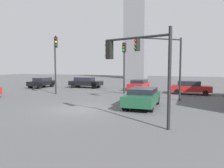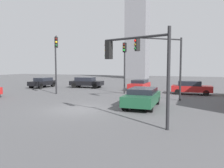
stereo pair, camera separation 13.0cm
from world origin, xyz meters
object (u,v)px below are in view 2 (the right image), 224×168
car_5 (86,82)px  traffic_light_0 (135,58)px  traffic_light_2 (125,58)px  car_1 (43,82)px  traffic_light_3 (160,54)px  car_0 (191,87)px  car_3 (142,97)px  car_7 (140,84)px  traffic_light_1 (56,54)px

car_5 → traffic_light_0: bearing=-60.6°
traffic_light_2 → car_1: size_ratio=1.36×
traffic_light_3 → car_0: (2.39, 6.04, -3.20)m
traffic_light_0 → car_5: (-10.90, 15.93, -2.62)m
traffic_light_0 → car_3: (-0.60, 4.56, -2.64)m
car_7 → car_0: bearing=70.5°
traffic_light_1 → car_1: (-6.52, 6.22, -3.46)m
car_0 → traffic_light_1: bearing=-157.2°
traffic_light_2 → car_3: traffic_light_2 is taller
traffic_light_3 → car_0: traffic_light_3 is taller
traffic_light_0 → traffic_light_1: size_ratio=0.81×
traffic_light_0 → traffic_light_3: size_ratio=0.89×
car_0 → car_3: size_ratio=0.90×
traffic_light_3 → car_0: bearing=-152.2°
traffic_light_1 → car_1: traffic_light_1 is taller
traffic_light_1 → traffic_light_2: traffic_light_1 is taller
car_0 → car_1: bearing=177.5°
traffic_light_0 → car_1: size_ratio=1.20×
car_1 → car_7: (13.26, 1.67, -0.06)m
traffic_light_1 → traffic_light_2: size_ratio=1.09×
traffic_light_0 → car_0: size_ratio=1.19×
traffic_light_0 → car_1: bearing=-20.3°
traffic_light_0 → car_0: (2.63, 13.42, -2.65)m
car_0 → car_5: (-13.53, 2.51, 0.03)m
car_5 → traffic_light_3: bearing=-42.5°
traffic_light_0 → car_3: bearing=-62.6°
traffic_light_2 → car_3: (3.49, -6.93, -3.03)m
car_7 → traffic_light_2: bearing=-6.7°
car_1 → car_3: bearing=59.4°
traffic_light_3 → car_1: 18.51m
traffic_light_2 → traffic_light_3: traffic_light_2 is taller
car_5 → car_1: bearing=-167.7°
car_1 → car_3: 18.73m
traffic_light_3 → car_1: size_ratio=1.34×
car_7 → traffic_light_3: bearing=25.5°
traffic_light_1 → car_1: 9.65m
car_1 → car_7: 13.37m
car_0 → car_3: bearing=-110.4°
car_7 → traffic_light_0: bearing=14.2°
car_0 → car_5: bearing=169.0°
car_5 → car_7: car_5 is taller
traffic_light_3 → car_5: (-11.14, 8.55, -3.17)m
traffic_light_1 → car_7: size_ratio=1.35×
traffic_light_3 → car_5: traffic_light_3 is taller
car_3 → car_5: 15.35m
car_1 → car_5: 6.07m
traffic_light_2 → car_7: 5.34m
car_3 → car_7: (-2.84, 11.23, -0.07)m
traffic_light_3 → car_7: 9.74m
traffic_light_1 → traffic_light_0: bearing=15.6°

